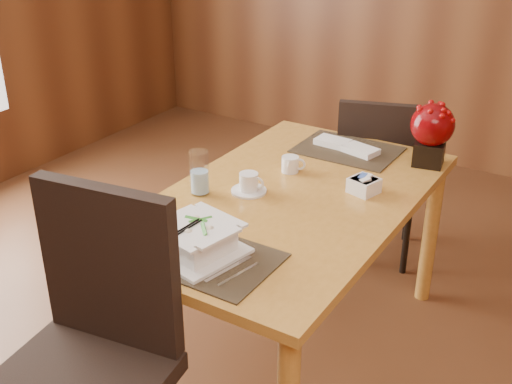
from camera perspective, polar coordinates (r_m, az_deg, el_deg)
The scene contains 13 objects.
dining_table at distance 2.57m, azimuth 2.91°, elevation -2.25°, with size 0.90×1.50×0.75m.
placemat_near at distance 2.12m, azimuth -4.36°, elevation -5.87°, with size 0.45×0.33×0.01m, color black.
placemat_far at distance 2.98m, azimuth 8.14°, elevation 3.73°, with size 0.45×0.33×0.01m, color black.
soup_setting at distance 2.12m, azimuth -5.29°, elevation -4.26°, with size 0.32×0.32×0.11m.
coffee_cup at distance 2.54m, azimuth -0.65°, elevation 0.72°, with size 0.14×0.14×0.08m.
water_glass at distance 2.51m, azimuth -5.06°, elevation 1.73°, with size 0.08×0.08×0.18m, color white.
creamer_jug at distance 2.72m, azimuth 3.06°, elevation 2.48°, with size 0.09×0.09×0.07m, color white, non-canonical shape.
sugar_caddy at distance 2.57m, azimuth 9.57°, elevation 0.57°, with size 0.10×0.10×0.06m, color white.
berry_decor at distance 2.85m, azimuth 15.36°, elevation 5.29°, with size 0.19×0.19×0.28m.
napkins_far at distance 2.97m, azimuth 8.21°, elevation 4.02°, with size 0.31×0.11×0.03m, color white, non-canonical shape.
bread_plate at distance 2.28m, azimuth -9.87°, elevation -3.70°, with size 0.15×0.15×0.01m, color white.
near_chair at distance 2.07m, azimuth -14.53°, elevation -12.78°, with size 0.56×0.57×1.07m.
far_chair at distance 3.34m, azimuth 10.77°, elevation 1.74°, with size 0.54×0.54×0.92m.
Camera 1 is at (1.08, -1.39, 1.87)m, focal length 45.00 mm.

